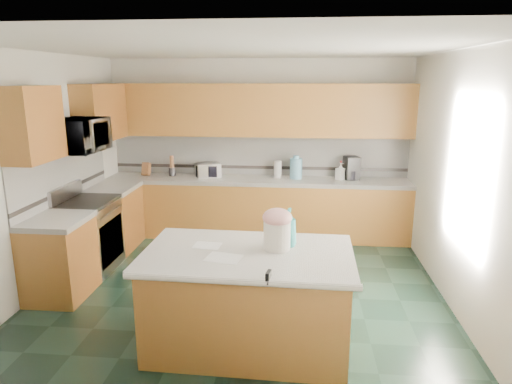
# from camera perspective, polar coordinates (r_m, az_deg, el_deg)

# --- Properties ---
(floor) EXTENTS (4.60, 4.60, 0.00)m
(floor) POSITION_cam_1_polar(r_m,az_deg,el_deg) (5.37, -2.00, -12.55)
(floor) COLOR black
(floor) RESTS_ON ground
(ceiling) EXTENTS (4.60, 4.60, 0.00)m
(ceiling) POSITION_cam_1_polar(r_m,az_deg,el_deg) (4.82, -2.29, 17.55)
(ceiling) COLOR white
(ceiling) RESTS_ON ground
(wall_back) EXTENTS (4.60, 0.04, 2.70)m
(wall_back) POSITION_cam_1_polar(r_m,az_deg,el_deg) (7.19, 0.34, 5.60)
(wall_back) COLOR silver
(wall_back) RESTS_ON ground
(wall_front) EXTENTS (4.60, 0.04, 2.70)m
(wall_front) POSITION_cam_1_polar(r_m,az_deg,el_deg) (2.74, -8.69, -8.75)
(wall_front) COLOR silver
(wall_front) RESTS_ON ground
(wall_left) EXTENTS (0.04, 4.60, 2.70)m
(wall_left) POSITION_cam_1_polar(r_m,az_deg,el_deg) (5.71, -25.90, 1.98)
(wall_left) COLOR silver
(wall_left) RESTS_ON ground
(wall_right) EXTENTS (0.04, 4.60, 2.70)m
(wall_right) POSITION_cam_1_polar(r_m,az_deg,el_deg) (5.15, 24.36, 0.98)
(wall_right) COLOR silver
(wall_right) RESTS_ON ground
(back_base_cab) EXTENTS (4.60, 0.60, 0.86)m
(back_base_cab) POSITION_cam_1_polar(r_m,az_deg,el_deg) (7.07, 0.09, -2.18)
(back_base_cab) COLOR #5A3012
(back_base_cab) RESTS_ON ground
(back_countertop) EXTENTS (4.60, 0.64, 0.06)m
(back_countertop) POSITION_cam_1_polar(r_m,az_deg,el_deg) (6.96, 0.09, 1.46)
(back_countertop) COLOR white
(back_countertop) RESTS_ON back_base_cab
(back_upper_cab) EXTENTS (4.60, 0.33, 0.78)m
(back_upper_cab) POSITION_cam_1_polar(r_m,az_deg,el_deg) (6.94, 0.20, 10.20)
(back_upper_cab) COLOR #5A3012
(back_upper_cab) RESTS_ON wall_back
(back_backsplash) EXTENTS (4.60, 0.02, 0.63)m
(back_backsplash) POSITION_cam_1_polar(r_m,az_deg,el_deg) (7.17, 0.31, 4.65)
(back_backsplash) COLOR silver
(back_backsplash) RESTS_ON back_countertop
(back_accent_band) EXTENTS (4.60, 0.01, 0.05)m
(back_accent_band) POSITION_cam_1_polar(r_m,az_deg,el_deg) (7.20, 0.31, 3.11)
(back_accent_band) COLOR black
(back_accent_band) RESTS_ON back_countertop
(left_base_cab_rear) EXTENTS (0.60, 0.82, 0.86)m
(left_base_cab_rear) POSITION_cam_1_polar(r_m,az_deg,el_deg) (6.89, -17.32, -3.27)
(left_base_cab_rear) COLOR #5A3012
(left_base_cab_rear) RESTS_ON ground
(left_counter_rear) EXTENTS (0.64, 0.82, 0.06)m
(left_counter_rear) POSITION_cam_1_polar(r_m,az_deg,el_deg) (6.78, -17.60, 0.45)
(left_counter_rear) COLOR white
(left_counter_rear) RESTS_ON left_base_cab_rear
(left_base_cab_front) EXTENTS (0.60, 0.72, 0.86)m
(left_base_cab_front) POSITION_cam_1_polar(r_m,az_deg,el_deg) (5.60, -23.34, -7.81)
(left_base_cab_front) COLOR #5A3012
(left_base_cab_front) RESTS_ON ground
(left_counter_front) EXTENTS (0.64, 0.72, 0.06)m
(left_counter_front) POSITION_cam_1_polar(r_m,az_deg,el_deg) (5.45, -23.80, -3.31)
(left_counter_front) COLOR white
(left_counter_front) RESTS_ON left_base_cab_front
(left_backsplash) EXTENTS (0.02, 2.30, 0.63)m
(left_backsplash) POSITION_cam_1_polar(r_m,az_deg,el_deg) (6.18, -22.94, 2.01)
(left_backsplash) COLOR silver
(left_backsplash) RESTS_ON wall_left
(left_accent_band) EXTENTS (0.01, 2.30, 0.05)m
(left_accent_band) POSITION_cam_1_polar(r_m,az_deg,el_deg) (6.22, -22.72, 0.26)
(left_accent_band) COLOR black
(left_accent_band) RESTS_ON wall_left
(left_upper_cab_rear) EXTENTS (0.33, 1.09, 0.78)m
(left_upper_cab_rear) POSITION_cam_1_polar(r_m,az_deg,el_deg) (6.80, -18.87, 9.38)
(left_upper_cab_rear) COLOR #5A3012
(left_upper_cab_rear) RESTS_ON wall_left
(left_upper_cab_front) EXTENTS (0.33, 0.72, 0.78)m
(left_upper_cab_front) POSITION_cam_1_polar(r_m,az_deg,el_deg) (5.33, -26.19, 7.63)
(left_upper_cab_front) COLOR #5A3012
(left_upper_cab_front) RESTS_ON wall_left
(range_body) EXTENTS (0.60, 0.76, 0.88)m
(range_body) POSITION_cam_1_polar(r_m,az_deg,el_deg) (6.21, -20.11, -5.30)
(range_body) COLOR #B7B7BC
(range_body) RESTS_ON ground
(range_oven_door) EXTENTS (0.02, 0.68, 0.55)m
(range_oven_door) POSITION_cam_1_polar(r_m,az_deg,el_deg) (6.10, -17.61, -5.82)
(range_oven_door) COLOR black
(range_oven_door) RESTS_ON range_body
(range_cooktop) EXTENTS (0.62, 0.78, 0.04)m
(range_cooktop) POSITION_cam_1_polar(r_m,az_deg,el_deg) (6.08, -20.47, -1.20)
(range_cooktop) COLOR black
(range_cooktop) RESTS_ON range_body
(range_handle) EXTENTS (0.02, 0.66, 0.02)m
(range_handle) POSITION_cam_1_polar(r_m,az_deg,el_deg) (5.98, -17.61, -2.40)
(range_handle) COLOR #B7B7BC
(range_handle) RESTS_ON range_body
(range_backguard) EXTENTS (0.06, 0.76, 0.18)m
(range_backguard) POSITION_cam_1_polar(r_m,az_deg,el_deg) (6.17, -22.73, -0.04)
(range_backguard) COLOR #B7B7BC
(range_backguard) RESTS_ON range_body
(microwave) EXTENTS (0.50, 0.73, 0.41)m
(microwave) POSITION_cam_1_polar(r_m,az_deg,el_deg) (5.93, -21.15, 6.60)
(microwave) COLOR #B7B7BC
(microwave) RESTS_ON wall_left
(island_base) EXTENTS (1.77, 1.04, 0.86)m
(island_base) POSITION_cam_1_polar(r_m,az_deg,el_deg) (4.25, -0.99, -13.61)
(island_base) COLOR #5A3012
(island_base) RESTS_ON ground
(island_top) EXTENTS (1.87, 1.14, 0.06)m
(island_top) POSITION_cam_1_polar(r_m,az_deg,el_deg) (4.06, -1.02, -7.84)
(island_top) COLOR white
(island_top) RESTS_ON island_base
(island_bullnose) EXTENTS (1.85, 0.10, 0.06)m
(island_bullnose) POSITION_cam_1_polar(r_m,az_deg,el_deg) (3.56, -2.05, -11.11)
(island_bullnose) COLOR white
(island_bullnose) RESTS_ON island_base
(treat_jar) EXTENTS (0.31, 0.31, 0.25)m
(treat_jar) POSITION_cam_1_polar(r_m,az_deg,el_deg) (4.08, 2.65, -5.42)
(treat_jar) COLOR white
(treat_jar) RESTS_ON island_top
(treat_jar_lid) EXTENTS (0.26, 0.26, 0.16)m
(treat_jar_lid) POSITION_cam_1_polar(r_m,az_deg,el_deg) (4.02, 2.67, -3.20)
(treat_jar_lid) COLOR pink
(treat_jar_lid) RESTS_ON treat_jar
(treat_jar_knob) EXTENTS (0.09, 0.03, 0.03)m
(treat_jar_knob) POSITION_cam_1_polar(r_m,az_deg,el_deg) (4.01, 2.68, -2.46)
(treat_jar_knob) COLOR tan
(treat_jar_knob) RESTS_ON treat_jar_lid
(treat_jar_knob_end_l) EXTENTS (0.05, 0.05, 0.05)m
(treat_jar_knob_end_l) POSITION_cam_1_polar(r_m,az_deg,el_deg) (4.01, 2.06, -2.44)
(treat_jar_knob_end_l) COLOR tan
(treat_jar_knob_end_l) RESTS_ON treat_jar_lid
(treat_jar_knob_end_r) EXTENTS (0.05, 0.05, 0.05)m
(treat_jar_knob_end_r) POSITION_cam_1_polar(r_m,az_deg,el_deg) (4.01, 3.31, -2.48)
(treat_jar_knob_end_r) COLOR tan
(treat_jar_knob_end_r) RESTS_ON treat_jar_lid
(soap_bottle_island) EXTENTS (0.16, 0.16, 0.35)m
(soap_bottle_island) POSITION_cam_1_polar(r_m,az_deg,el_deg) (4.13, 4.17, -4.44)
(soap_bottle_island) COLOR teal
(soap_bottle_island) RESTS_ON island_top
(paper_sheet_a) EXTENTS (0.34, 0.28, 0.00)m
(paper_sheet_a) POSITION_cam_1_polar(r_m,az_deg,el_deg) (3.92, -4.06, -8.22)
(paper_sheet_a) COLOR white
(paper_sheet_a) RESTS_ON island_top
(paper_sheet_b) EXTENTS (0.26, 0.20, 0.00)m
(paper_sheet_b) POSITION_cam_1_polar(r_m,az_deg,el_deg) (4.21, -6.11, -6.66)
(paper_sheet_b) COLOR white
(paper_sheet_b) RESTS_ON island_top
(clamp_body) EXTENTS (0.04, 0.10, 0.09)m
(clamp_body) POSITION_cam_1_polar(r_m,az_deg,el_deg) (3.54, 1.56, -10.54)
(clamp_body) COLOR black
(clamp_body) RESTS_ON island_top
(clamp_handle) EXTENTS (0.02, 0.07, 0.02)m
(clamp_handle) POSITION_cam_1_polar(r_m,az_deg,el_deg) (3.50, 1.49, -11.23)
(clamp_handle) COLOR black
(clamp_handle) RESTS_ON island_top
(knife_block) EXTENTS (0.13, 0.16, 0.22)m
(knife_block) POSITION_cam_1_polar(r_m,az_deg,el_deg) (7.35, -13.56, 2.80)
(knife_block) COLOR #472814
(knife_block) RESTS_ON back_countertop
(utensil_crock) EXTENTS (0.10, 0.10, 0.13)m
(utensil_crock) POSITION_cam_1_polar(r_m,az_deg,el_deg) (7.26, -10.44, 2.52)
(utensil_crock) COLOR black
(utensil_crock) RESTS_ON back_countertop
(utensil_bundle) EXTENTS (0.06, 0.06, 0.19)m
(utensil_bundle) POSITION_cam_1_polar(r_m,az_deg,el_deg) (7.24, -10.49, 3.75)
(utensil_bundle) COLOR #472814
(utensil_bundle) RESTS_ON utensil_crock
(toaster_oven) EXTENTS (0.43, 0.38, 0.21)m
(toaster_oven) POSITION_cam_1_polar(r_m,az_deg,el_deg) (7.09, -6.03, 2.74)
(toaster_oven) COLOR #B7B7BC
(toaster_oven) RESTS_ON back_countertop
(toaster_oven_door) EXTENTS (0.32, 0.01, 0.17)m
(toaster_oven_door) POSITION_cam_1_polar(r_m,az_deg,el_deg) (6.98, -6.22, 2.55)
(toaster_oven_door) COLOR black
(toaster_oven_door) RESTS_ON toaster_oven
(paper_towel) EXTENTS (0.12, 0.12, 0.26)m
(paper_towel) POSITION_cam_1_polar(r_m,az_deg,el_deg) (7.00, 2.72, 2.86)
(paper_towel) COLOR white
(paper_towel) RESTS_ON back_countertop
(paper_towel_base) EXTENTS (0.17, 0.17, 0.01)m
(paper_towel_base) POSITION_cam_1_polar(r_m,az_deg,el_deg) (7.03, 2.71, 1.88)
(paper_towel_base) COLOR #B7B7BC
(paper_towel_base) RESTS_ON back_countertop
(water_jug) EXTENTS (0.19, 0.19, 0.31)m
(water_jug) POSITION_cam_1_polar(r_m,az_deg,el_deg) (6.95, 5.02, 2.94)
(water_jug) COLOR #5C99BA
(water_jug) RESTS_ON back_countertop
(water_jug_neck) EXTENTS (0.09, 0.09, 0.04)m
(water_jug_neck) POSITION_cam_1_polar(r_m,az_deg,el_deg) (6.92, 5.06, 4.37)
(water_jug_neck) COLOR #5C99BA
(water_jug_neck) RESTS_ON water_jug
(coffee_maker) EXTENTS (0.26, 0.27, 0.35)m
(coffee_maker) POSITION_cam_1_polar(r_m,az_deg,el_deg) (7.01, 11.84, 2.95)
(coffee_maker) COLOR black
(coffee_maker) RESTS_ON back_countertop
(coffee_carafe) EXTENTS (0.14, 0.14, 0.14)m
(coffee_carafe) POSITION_cam_1_polar(r_m,az_deg,el_deg) (6.98, 11.84, 2.05)
(coffee_carafe) COLOR black
(coffee_carafe) RESTS_ON back_countertop
(soap_bottle_back) EXTENTS (0.17, 0.17, 0.26)m
(soap_bottle_back) POSITION_cam_1_polar(r_m,az_deg,el_deg) (6.97, 10.53, 2.58)
(soap_bottle_back) COLOR white
(soap_bottle_back) RESTS_ON back_countertop
(soap_back_cap) EXTENTS (0.02, 0.02, 0.03)m
(soap_back_cap) POSITION_cam_1_polar(r_m,az_deg,el_deg) (6.95, 10.58, 3.74)
(soap_back_cap) COLOR red
(soap_back_cap) RESTS_ON soap_bottle_back
(window_light_proxy) EXTENTS (0.02, 1.40, 1.10)m
(window_light_proxy) POSITION_cam_1_polar(r_m,az_deg,el_deg) (4.93, 24.92, 2.16)
(window_light_proxy) COLOR white
(window_light_proxy) RESTS_ON wall_right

